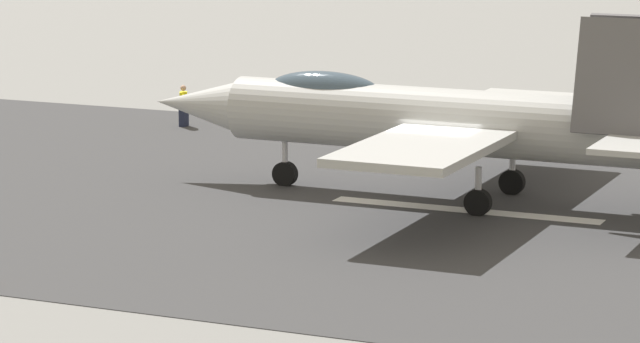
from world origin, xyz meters
The scene contains 4 objects.
ground_plane centered at (0.00, 0.00, 0.00)m, with size 400.00×400.00×0.00m, color gray.
runway_strip centered at (-0.02, 0.00, 0.01)m, with size 240.00×26.00×0.02m.
fighter_jet centered at (0.45, -1.15, 2.43)m, with size 17.28×14.25×5.63m.
crew_person centered at (13.57, -9.86, 0.79)m, with size 0.45×0.63×1.58m.
Camera 1 is at (-15.02, 42.76, 9.82)m, focal length 90.23 mm.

